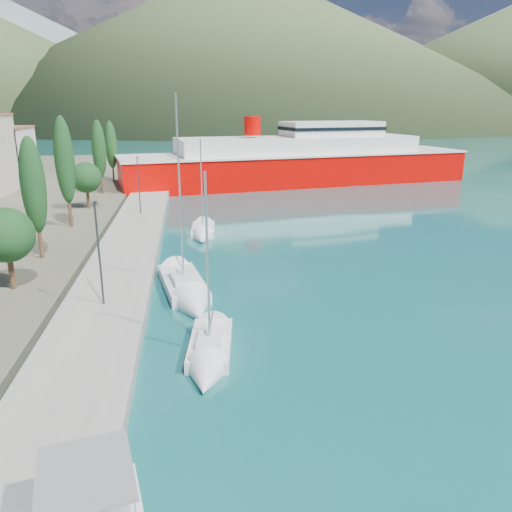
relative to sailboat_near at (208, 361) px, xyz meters
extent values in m
plane|color=#145859|center=(3.18, 112.37, -0.28)|extent=(1400.00, 1400.00, 0.00)
cube|color=gray|center=(-5.82, 18.37, 0.12)|extent=(5.00, 88.00, 0.80)
cone|color=slate|center=(83.18, 672.37, 89.72)|extent=(760.00, 760.00, 180.00)
cone|color=#3D4E2D|center=(43.18, 392.37, 57.22)|extent=(480.00, 480.00, 115.00)
cylinder|color=#47301E|center=(-12.01, 10.49, 1.51)|extent=(0.36, 0.36, 2.16)
sphere|color=#163B18|center=(-12.01, 10.49, 3.97)|extent=(3.46, 3.46, 3.46)
cylinder|color=#47301E|center=(-12.01, 17.25, 1.44)|extent=(0.30, 0.30, 2.03)
ellipsoid|color=#163B18|center=(-12.01, 17.25, 6.05)|extent=(1.80, 1.80, 7.20)
cylinder|color=#47301E|center=(-12.01, 27.68, 1.57)|extent=(0.30, 0.30, 2.30)
ellipsoid|color=#163B18|center=(-12.01, 27.68, 6.79)|extent=(1.80, 1.80, 8.14)
cylinder|color=#47301E|center=(-12.01, 36.79, 1.50)|extent=(0.36, 0.36, 2.15)
sphere|color=#163B18|center=(-12.01, 36.79, 3.94)|extent=(3.43, 3.43, 3.43)
cylinder|color=#47301E|center=(-12.01, 46.88, 1.47)|extent=(0.30, 0.30, 2.10)
ellipsoid|color=#163B18|center=(-12.01, 46.88, 6.24)|extent=(1.80, 1.80, 7.44)
cylinder|color=#47301E|center=(-12.01, 57.87, 1.43)|extent=(0.30, 0.30, 2.01)
ellipsoid|color=#163B18|center=(-12.01, 57.87, 6.00)|extent=(1.80, 1.80, 7.12)
cylinder|color=#2D2D33|center=(-5.82, 6.76, 3.52)|extent=(0.12, 0.12, 6.00)
cube|color=#2D2D33|center=(-5.82, 7.01, 6.52)|extent=(0.15, 0.50, 0.12)
cylinder|color=#2D2D33|center=(-5.82, 32.32, 3.52)|extent=(0.12, 0.12, 6.00)
cube|color=#2D2D33|center=(-5.82, 32.57, 6.52)|extent=(0.15, 0.50, 0.12)
cube|color=slate|center=(-3.60, -10.04, 2.45)|extent=(3.01, 3.36, 0.11)
cube|color=silver|center=(0.20, 1.68, -0.05)|extent=(2.66, 5.26, 0.81)
cube|color=silver|center=(0.16, 1.34, 0.49)|extent=(1.47, 2.15, 0.31)
cylinder|color=silver|center=(0.16, 1.34, 4.61)|extent=(0.12, 0.12, 8.52)
cone|color=silver|center=(-0.19, -1.53, -0.05)|extent=(2.33, 2.59, 2.06)
cube|color=silver|center=(-1.24, 10.84, 0.00)|extent=(3.68, 7.28, 0.98)
cube|color=silver|center=(-1.16, 10.38, 0.65)|extent=(1.96, 3.00, 0.38)
cylinder|color=silver|center=(-1.16, 10.38, 6.48)|extent=(0.12, 0.12, 11.99)
cone|color=silver|center=(-0.47, 6.46, 0.00)|extent=(3.03, 3.63, 2.51)
cube|color=silver|center=(0.65, 26.25, -0.04)|extent=(2.49, 5.04, 0.84)
cube|color=silver|center=(0.63, 25.93, 0.52)|extent=(1.43, 2.05, 0.33)
cylinder|color=silver|center=(0.63, 25.93, 4.58)|extent=(0.12, 0.12, 8.41)
cone|color=silver|center=(0.43, 23.12, -0.04)|extent=(2.31, 2.44, 2.15)
cube|color=#C40300|center=(16.71, 56.79, 1.80)|extent=(56.01, 21.52, 5.30)
cube|color=silver|center=(16.71, 56.79, 4.45)|extent=(56.45, 21.93, 0.28)
cube|color=silver|center=(16.71, 56.79, 5.59)|extent=(38.95, 16.41, 2.84)
cube|color=silver|center=(22.28, 57.86, 8.14)|extent=(16.41, 9.81, 2.27)
cylinder|color=#C40300|center=(9.28, 55.36, 8.80)|extent=(2.46, 2.46, 2.65)
camera|label=1|loc=(-0.59, -21.47, 11.74)|focal=35.00mm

